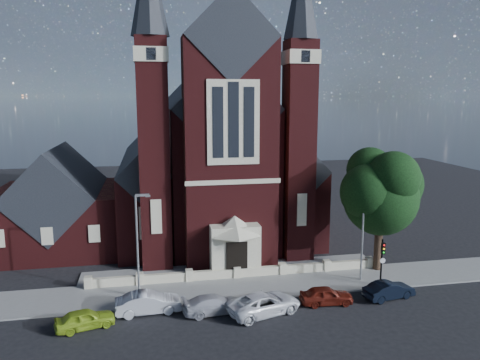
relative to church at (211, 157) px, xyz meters
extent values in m
plane|color=black|center=(0.00, -7.94, -8.19)|extent=(120.00, 120.00, 0.00)
cube|color=slate|center=(0.00, -18.44, -8.19)|extent=(60.00, 5.00, 0.12)
cube|color=slate|center=(0.00, -14.44, -8.19)|extent=(26.00, 3.00, 0.14)
cube|color=#B5AD90|center=(0.00, -16.44, -8.19)|extent=(24.00, 0.40, 0.90)
cube|color=#441213|center=(0.00, 2.06, -1.19)|extent=(10.00, 30.00, 14.00)
cube|color=black|center=(0.00, 2.06, 5.81)|extent=(10.00, 30.20, 10.00)
cube|color=#441213|center=(-7.50, 1.06, -4.19)|extent=(5.00, 26.00, 8.00)
cube|color=#441213|center=(7.50, 1.06, -4.19)|extent=(5.00, 26.00, 8.00)
cube|color=black|center=(-7.50, 1.06, -0.19)|extent=(5.01, 26.20, 5.01)
cube|color=black|center=(7.50, 1.06, -0.19)|extent=(5.01, 26.20, 5.01)
cube|color=#441213|center=(0.00, -13.44, 1.81)|extent=(8.00, 3.00, 20.00)
cube|color=black|center=(0.00, -13.44, 11.81)|extent=(8.00, 3.20, 8.00)
cube|color=#B5AD90|center=(0.00, -14.99, 4.81)|extent=(4.40, 0.15, 7.00)
cube|color=black|center=(0.00, -15.06, 5.01)|extent=(0.90, 0.08, 6.20)
cube|color=#B5AD90|center=(0.00, -15.44, -5.99)|extent=(4.20, 2.00, 4.40)
cube|color=black|center=(0.00, -16.49, -6.59)|extent=(1.80, 0.12, 3.20)
cone|color=#B5AD90|center=(0.00, -15.44, -3.79)|extent=(4.60, 4.60, 1.60)
cube|color=#441213|center=(-6.50, -12.44, 1.81)|extent=(2.60, 2.60, 20.00)
cube|color=#B5AD90|center=(-6.50, -12.44, 10.31)|extent=(2.80, 2.80, 1.20)
cube|color=#441213|center=(6.50, -12.44, 1.81)|extent=(2.60, 2.60, 20.00)
cube|color=#B5AD90|center=(6.50, -12.44, 10.31)|extent=(2.80, 2.80, 1.20)
cube|color=#441213|center=(-16.00, -4.94, -5.19)|extent=(12.00, 12.00, 6.00)
cube|color=black|center=(-16.00, -4.94, -2.19)|extent=(8.49, 12.20, 8.49)
cylinder|color=black|center=(12.50, -16.94, -5.69)|extent=(0.70, 0.70, 5.00)
sphere|color=black|center=(12.50, -16.94, -1.69)|extent=(6.40, 6.40, 6.40)
sphere|color=black|center=(12.90, -18.14, 0.31)|extent=(4.40, 4.40, 4.40)
cylinder|color=gray|center=(-8.00, -18.94, -4.19)|extent=(0.16, 0.16, 8.00)
cube|color=gray|center=(-7.50, -18.94, -0.19)|extent=(1.00, 0.15, 0.18)
cube|color=gray|center=(-7.10, -18.94, -0.27)|extent=(0.35, 0.22, 0.12)
cylinder|color=gray|center=(10.00, -18.94, -4.19)|extent=(0.16, 0.16, 8.00)
cube|color=gray|center=(10.50, -18.94, -0.19)|extent=(1.00, 0.15, 0.18)
cube|color=gray|center=(10.90, -18.94, -0.27)|extent=(0.35, 0.22, 0.12)
cylinder|color=black|center=(11.00, -20.44, -6.19)|extent=(0.14, 0.14, 4.00)
cube|color=black|center=(11.00, -20.59, -4.89)|extent=(0.28, 0.22, 0.90)
sphere|color=red|center=(11.00, -20.72, -4.59)|extent=(0.14, 0.14, 0.14)
sphere|color=#CC8C0C|center=(11.00, -20.72, -4.89)|extent=(0.14, 0.14, 0.14)
sphere|color=#0C9919|center=(11.00, -20.72, -5.19)|extent=(0.14, 0.14, 0.14)
imported|color=#90B223|center=(-11.42, -23.02, -7.53)|extent=(4.11, 2.54, 1.31)
imported|color=#B7BAC0|center=(-7.30, -21.55, -7.43)|extent=(4.72, 1.94, 1.52)
imported|color=#B5B6BD|center=(-2.74, -22.41, -7.54)|extent=(4.66, 2.39, 1.29)
imported|color=white|center=(0.71, -23.16, -7.44)|extent=(5.84, 3.97, 1.49)
imported|color=maroon|center=(5.58, -22.55, -7.52)|extent=(4.00, 1.83, 1.33)
imported|color=black|center=(10.60, -22.54, -7.52)|extent=(4.22, 2.16, 1.33)
camera|label=1|loc=(-6.80, -53.17, 6.94)|focal=35.00mm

